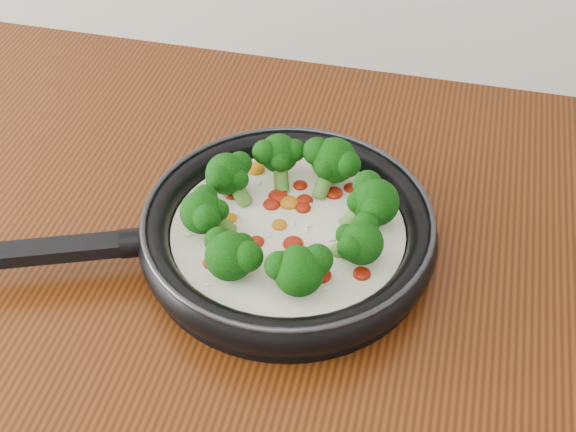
# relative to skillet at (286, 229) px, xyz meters

# --- Properties ---
(skillet) EXTENTS (0.51, 0.40, 0.09)m
(skillet) POSITION_rel_skillet_xyz_m (0.00, 0.00, 0.00)
(skillet) COLOR black
(skillet) RESTS_ON counter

